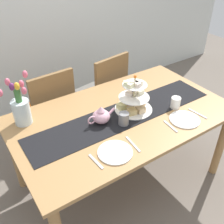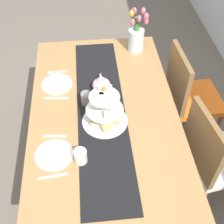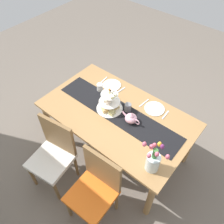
{
  "view_description": "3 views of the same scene",
  "coord_description": "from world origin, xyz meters",
  "px_view_note": "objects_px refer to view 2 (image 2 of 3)",
  "views": [
    {
      "loc": [
        -1.0,
        -1.35,
        1.93
      ],
      "look_at": [
        -0.07,
        0.03,
        0.76
      ],
      "focal_mm": 42.4,
      "sensor_mm": 36.0,
      "label": 1
    },
    {
      "loc": [
        1.41,
        -0.08,
        2.22
      ],
      "look_at": [
        0.09,
        0.05,
        0.8
      ],
      "focal_mm": 47.96,
      "sensor_mm": 36.0,
      "label": 2
    },
    {
      "loc": [
        -1.06,
        1.36,
        2.67
      ],
      "look_at": [
        0.02,
        0.06,
        0.79
      ],
      "focal_mm": 36.87,
      "sensor_mm": 36.0,
      "label": 3
    }
  ],
  "objects_px": {
    "tulip_vase": "(136,36)",
    "mug_white_text": "(81,156)",
    "knife_right": "(53,176)",
    "dining_table": "(104,119)",
    "knife_left": "(56,98)",
    "fork_right": "(55,136)",
    "tiered_cake_stand": "(105,112)",
    "dinner_plate_right": "(54,155)",
    "fork_left": "(57,72)",
    "mug_grey": "(87,99)",
    "teapot": "(101,84)",
    "chair_left": "(188,94)",
    "chair_right": "(213,156)",
    "dinner_plate_left": "(57,84)"
  },
  "relations": [
    {
      "from": "chair_right",
      "to": "teapot",
      "type": "relative_size",
      "value": 3.82
    },
    {
      "from": "chair_left",
      "to": "teapot",
      "type": "xyz_separation_m",
      "value": [
        0.13,
        -0.73,
        0.29
      ]
    },
    {
      "from": "fork_left",
      "to": "dinner_plate_right",
      "type": "relative_size",
      "value": 0.65
    },
    {
      "from": "chair_left",
      "to": "tulip_vase",
      "type": "xyz_separation_m",
      "value": [
        -0.35,
        -0.4,
        0.36
      ]
    },
    {
      "from": "fork_left",
      "to": "fork_right",
      "type": "height_order",
      "value": "same"
    },
    {
      "from": "fork_right",
      "to": "knife_right",
      "type": "height_order",
      "value": "same"
    },
    {
      "from": "dining_table",
      "to": "teapot",
      "type": "height_order",
      "value": "teapot"
    },
    {
      "from": "fork_right",
      "to": "tiered_cake_stand",
      "type": "bearing_deg",
      "value": 105.96
    },
    {
      "from": "dining_table",
      "to": "teapot",
      "type": "distance_m",
      "value": 0.25
    },
    {
      "from": "dining_table",
      "to": "mug_white_text",
      "type": "xyz_separation_m",
      "value": [
        0.4,
        -0.17,
        0.14
      ]
    },
    {
      "from": "dining_table",
      "to": "fork_left",
      "type": "xyz_separation_m",
      "value": [
        -0.43,
        -0.33,
        0.1
      ]
    },
    {
      "from": "knife_left",
      "to": "mug_grey",
      "type": "bearing_deg",
      "value": 70.14
    },
    {
      "from": "chair_left",
      "to": "chair_right",
      "type": "xyz_separation_m",
      "value": [
        0.62,
        0.0,
        0.0
      ]
    },
    {
      "from": "tiered_cake_stand",
      "to": "chair_left",
      "type": "bearing_deg",
      "value": 120.78
    },
    {
      "from": "knife_left",
      "to": "mug_white_text",
      "type": "distance_m",
      "value": 0.57
    },
    {
      "from": "dining_table",
      "to": "dinner_plate_left",
      "type": "distance_m",
      "value": 0.45
    },
    {
      "from": "chair_left",
      "to": "knife_left",
      "type": "height_order",
      "value": "chair_left"
    },
    {
      "from": "chair_right",
      "to": "knife_left",
      "type": "relative_size",
      "value": 5.35
    },
    {
      "from": "knife_left",
      "to": "chair_right",
      "type": "bearing_deg",
      "value": 67.35
    },
    {
      "from": "chair_left",
      "to": "dinner_plate_right",
      "type": "xyz_separation_m",
      "value": [
        0.67,
        -1.05,
        0.23
      ]
    },
    {
      "from": "knife_right",
      "to": "tulip_vase",
      "type": "bearing_deg",
      "value": 150.88
    },
    {
      "from": "chair_left",
      "to": "fork_right",
      "type": "height_order",
      "value": "chair_left"
    },
    {
      "from": "tiered_cake_stand",
      "to": "fork_right",
      "type": "height_order",
      "value": "tiered_cake_stand"
    },
    {
      "from": "mug_white_text",
      "to": "mug_grey",
      "type": "bearing_deg",
      "value": 173.45
    },
    {
      "from": "knife_right",
      "to": "mug_grey",
      "type": "relative_size",
      "value": 1.79
    },
    {
      "from": "tulip_vase",
      "to": "knife_right",
      "type": "xyz_separation_m",
      "value": [
        1.16,
        -0.65,
        -0.13
      ]
    },
    {
      "from": "fork_left",
      "to": "mug_grey",
      "type": "distance_m",
      "value": 0.43
    },
    {
      "from": "fork_left",
      "to": "knife_left",
      "type": "height_order",
      "value": "same"
    },
    {
      "from": "tulip_vase",
      "to": "mug_white_text",
      "type": "relative_size",
      "value": 4.01
    },
    {
      "from": "mug_grey",
      "to": "dining_table",
      "type": "bearing_deg",
      "value": 58.86
    },
    {
      "from": "fork_right",
      "to": "mug_grey",
      "type": "relative_size",
      "value": 1.58
    },
    {
      "from": "teapot",
      "to": "dining_table",
      "type": "bearing_deg",
      "value": 0.0
    },
    {
      "from": "dining_table",
      "to": "knife_right",
      "type": "height_order",
      "value": "knife_right"
    },
    {
      "from": "tiered_cake_stand",
      "to": "mug_grey",
      "type": "bearing_deg",
      "value": -147.36
    },
    {
      "from": "tulip_vase",
      "to": "fork_left",
      "type": "bearing_deg",
      "value": -69.94
    },
    {
      "from": "dining_table",
      "to": "dinner_plate_left",
      "type": "bearing_deg",
      "value": -131.67
    },
    {
      "from": "dinner_plate_right",
      "to": "mug_white_text",
      "type": "distance_m",
      "value": 0.18
    },
    {
      "from": "fork_left",
      "to": "mug_grey",
      "type": "height_order",
      "value": "mug_grey"
    },
    {
      "from": "chair_right",
      "to": "mug_white_text",
      "type": "distance_m",
      "value": 0.94
    },
    {
      "from": "knife_right",
      "to": "dinner_plate_left",
      "type": "bearing_deg",
      "value": 180.0
    },
    {
      "from": "chair_right",
      "to": "knife_right",
      "type": "relative_size",
      "value": 5.35
    },
    {
      "from": "dining_table",
      "to": "chair_right",
      "type": "distance_m",
      "value": 0.8
    },
    {
      "from": "tulip_vase",
      "to": "knife_right",
      "type": "bearing_deg",
      "value": -29.12
    },
    {
      "from": "dining_table",
      "to": "mug_grey",
      "type": "distance_m",
      "value": 0.19
    },
    {
      "from": "chair_right",
      "to": "mug_grey",
      "type": "height_order",
      "value": "chair_right"
    },
    {
      "from": "dining_table",
      "to": "tiered_cake_stand",
      "type": "height_order",
      "value": "tiered_cake_stand"
    },
    {
      "from": "teapot",
      "to": "fork_right",
      "type": "distance_m",
      "value": 0.51
    },
    {
      "from": "fork_right",
      "to": "mug_grey",
      "type": "bearing_deg",
      "value": 141.46
    },
    {
      "from": "dining_table",
      "to": "tiered_cake_stand",
      "type": "relative_size",
      "value": 5.61
    },
    {
      "from": "dining_table",
      "to": "knife_left",
      "type": "relative_size",
      "value": 10.03
    }
  ]
}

